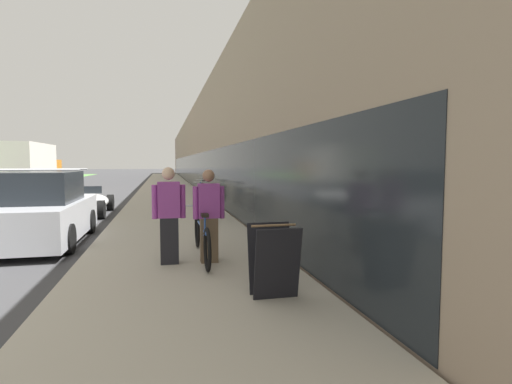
% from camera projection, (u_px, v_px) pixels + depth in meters
% --- Properties ---
extents(sidewalk_slab, '(3.50, 70.00, 0.14)m').
position_uv_depth(sidewalk_slab, '(168.00, 189.00, 25.59)').
color(sidewalk_slab, '#B2AA99').
rests_on(sidewalk_slab, ground).
extents(storefront_facade, '(10.01, 70.00, 5.68)m').
position_uv_depth(storefront_facade, '(246.00, 151.00, 34.70)').
color(storefront_facade, gray).
rests_on(storefront_facade, ground).
extents(tandem_bicycle, '(0.52, 2.48, 0.85)m').
position_uv_depth(tandem_bicycle, '(202.00, 237.00, 6.91)').
color(tandem_bicycle, black).
rests_on(tandem_bicycle, sidewalk_slab).
extents(person_rider, '(0.52, 0.20, 1.54)m').
position_uv_depth(person_rider, '(209.00, 216.00, 6.60)').
color(person_rider, brown).
rests_on(person_rider, sidewalk_slab).
extents(person_bystander, '(0.54, 0.21, 1.58)m').
position_uv_depth(person_bystander, '(169.00, 215.00, 6.49)').
color(person_bystander, black).
rests_on(person_bystander, sidewalk_slab).
extents(bike_rack_hoop, '(0.05, 0.60, 0.84)m').
position_uv_depth(bike_rack_hoop, '(213.00, 204.00, 10.88)').
color(bike_rack_hoop, black).
rests_on(bike_rack_hoop, sidewalk_slab).
extents(cruiser_bike_nearest, '(0.52, 1.69, 0.86)m').
position_uv_depth(cruiser_bike_nearest, '(208.00, 204.00, 12.41)').
color(cruiser_bike_nearest, black).
rests_on(cruiser_bike_nearest, sidewalk_slab).
extents(cruiser_bike_middle, '(0.52, 1.88, 0.93)m').
position_uv_depth(cruiser_bike_middle, '(202.00, 197.00, 14.77)').
color(cruiser_bike_middle, black).
rests_on(cruiser_bike_middle, sidewalk_slab).
extents(cruiser_bike_farthest, '(0.52, 1.78, 0.91)m').
position_uv_depth(cruiser_bike_farthest, '(203.00, 192.00, 17.14)').
color(cruiser_bike_farthest, black).
rests_on(cruiser_bike_farthest, sidewalk_slab).
extents(sandwich_board_sign, '(0.56, 0.56, 0.90)m').
position_uv_depth(sandwich_board_sign, '(274.00, 260.00, 4.93)').
color(sandwich_board_sign, black).
rests_on(sandwich_board_sign, sidewalk_slab).
extents(parked_sedan_curbside, '(1.99, 4.01, 1.66)m').
position_uv_depth(parked_sedan_curbside, '(37.00, 212.00, 8.73)').
color(parked_sedan_curbside, silver).
rests_on(parked_sedan_curbside, ground).
extents(vintage_roadster_curbside, '(1.78, 4.04, 0.96)m').
position_uv_depth(vintage_roadster_curbside, '(82.00, 203.00, 13.61)').
color(vintage_roadster_curbside, white).
rests_on(vintage_roadster_curbside, ground).
extents(moving_truck, '(2.53, 7.28, 2.94)m').
position_uv_depth(moving_truck, '(26.00, 168.00, 24.19)').
color(moving_truck, orange).
rests_on(moving_truck, ground).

